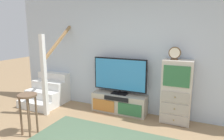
% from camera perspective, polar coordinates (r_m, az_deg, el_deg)
% --- Properties ---
extents(back_wall, '(6.40, 0.12, 2.70)m').
position_cam_1_polar(back_wall, '(4.62, 6.85, 4.49)').
color(back_wall, silver).
rests_on(back_wall, ground_plane).
extents(media_console, '(1.27, 0.38, 0.44)m').
position_cam_1_polar(media_console, '(4.74, 2.03, -9.34)').
color(media_console, '#BCB29E').
rests_on(media_console, ground_plane).
extents(television, '(1.25, 0.22, 0.83)m').
position_cam_1_polar(television, '(4.57, 2.20, -1.48)').
color(television, black).
rests_on(television, media_console).
extents(side_cabinet, '(0.58, 0.38, 1.31)m').
position_cam_1_polar(side_cabinet, '(4.32, 17.66, -5.93)').
color(side_cabinet, beige).
rests_on(side_cabinet, ground_plane).
extents(desk_clock, '(0.23, 0.08, 0.26)m').
position_cam_1_polar(desk_clock, '(4.16, 17.23, 4.50)').
color(desk_clock, '#4C3823').
rests_on(desk_clock, side_cabinet).
extents(staircase, '(1.00, 1.36, 2.20)m').
position_cam_1_polar(staircase, '(5.68, -16.34, -4.70)').
color(staircase, white).
rests_on(staircase, ground_plane).
extents(bar_stool_near, '(0.34, 0.34, 0.76)m').
position_cam_1_polar(bar_stool_near, '(4.00, -22.59, -9.07)').
color(bar_stool_near, brown).
rests_on(bar_stool_near, ground_plane).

